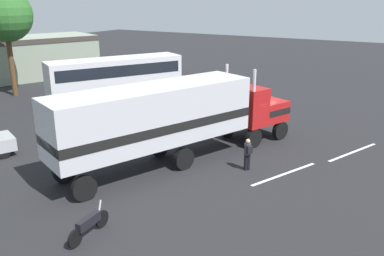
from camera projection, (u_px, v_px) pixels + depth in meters
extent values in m
plane|color=#232326|center=(249.00, 138.00, 24.84)|extent=(120.00, 120.00, 0.00)
cube|color=silver|center=(284.00, 174.00, 19.78)|extent=(4.08, 1.95, 0.01)
cube|color=silver|center=(353.00, 152.00, 22.52)|extent=(4.11, 1.88, 0.01)
cube|color=#B21919|center=(264.00, 109.00, 24.73)|extent=(2.61, 2.99, 1.20)
cube|color=#B21919|center=(246.00, 105.00, 23.64)|extent=(2.24, 2.84, 2.20)
cube|color=silver|center=(274.00, 106.00, 25.28)|extent=(0.86, 1.98, 1.08)
cube|color=black|center=(264.00, 108.00, 24.71)|extent=(2.62, 3.03, 0.36)
cylinder|color=silver|center=(226.00, 93.00, 23.95)|extent=(0.18, 0.18, 3.40)
cylinder|color=silver|center=(253.00, 100.00, 22.31)|extent=(0.18, 0.18, 3.40)
cube|color=silver|center=(153.00, 115.00, 19.75)|extent=(10.71, 6.36, 2.80)
cube|color=black|center=(154.00, 123.00, 19.88)|extent=(10.72, 6.40, 0.44)
cylinder|color=silver|center=(235.00, 119.00, 25.25)|extent=(1.45, 1.08, 0.64)
cylinder|color=black|center=(253.00, 122.00, 26.09)|extent=(1.13, 0.69, 1.10)
cylinder|color=black|center=(280.00, 130.00, 24.44)|extent=(1.13, 0.69, 1.10)
cylinder|color=black|center=(227.00, 129.00, 24.74)|extent=(1.13, 0.69, 1.10)
cylinder|color=black|center=(253.00, 138.00, 23.09)|extent=(1.13, 0.69, 1.10)
cylinder|color=black|center=(159.00, 146.00, 21.84)|extent=(1.13, 0.69, 1.10)
cylinder|color=black|center=(184.00, 159.00, 20.20)|extent=(1.13, 0.69, 1.10)
cylinder|color=black|center=(64.00, 171.00, 18.77)|extent=(1.13, 0.69, 1.10)
cylinder|color=black|center=(84.00, 188.00, 17.12)|extent=(1.13, 0.69, 1.10)
cylinder|color=black|center=(246.00, 162.00, 20.13)|extent=(0.18, 0.18, 0.82)
cylinder|color=black|center=(248.00, 162.00, 20.18)|extent=(0.18, 0.18, 0.82)
cylinder|color=#333338|center=(248.00, 149.00, 19.94)|extent=(0.34, 0.34, 0.58)
sphere|color=tan|center=(248.00, 141.00, 19.81)|extent=(0.23, 0.23, 0.23)
cube|color=black|center=(250.00, 150.00, 19.75)|extent=(0.30, 0.29, 0.36)
cube|color=silver|center=(116.00, 76.00, 33.51)|extent=(10.83, 7.63, 2.90)
cube|color=black|center=(115.00, 69.00, 33.33)|extent=(10.28, 7.34, 0.90)
cylinder|color=black|center=(155.00, 85.00, 36.87)|extent=(1.01, 0.74, 1.00)
cylinder|color=black|center=(167.00, 90.00, 35.03)|extent=(1.01, 0.74, 1.00)
cylinder|color=black|center=(69.00, 96.00, 33.09)|extent=(1.01, 0.74, 1.00)
cylinder|color=black|center=(76.00, 102.00, 31.25)|extent=(1.01, 0.74, 1.00)
cylinder|color=black|center=(4.00, 153.00, 21.60)|extent=(0.67, 0.46, 0.64)
cylinder|color=black|center=(102.00, 219.00, 15.20)|extent=(0.66, 0.14, 0.66)
cylinder|color=black|center=(75.00, 239.00, 13.97)|extent=(0.66, 0.14, 0.66)
cube|color=black|center=(88.00, 221.00, 14.50)|extent=(1.11, 0.30, 0.36)
cylinder|color=silver|center=(99.00, 209.00, 14.98)|extent=(0.29, 0.09, 0.69)
cylinder|color=brown|center=(12.00, 66.00, 34.43)|extent=(0.44, 0.44, 5.21)
sphere|color=#2D6729|center=(5.00, 15.00, 33.14)|extent=(4.43, 4.43, 4.43)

